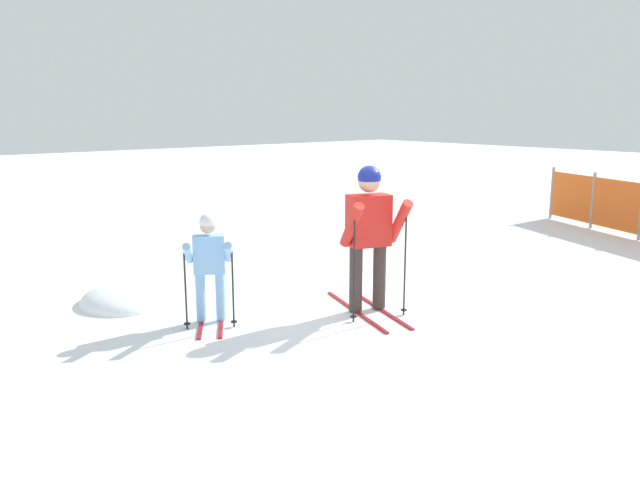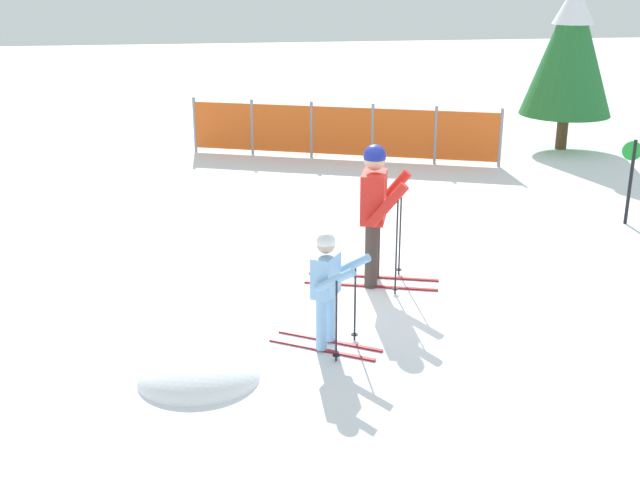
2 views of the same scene
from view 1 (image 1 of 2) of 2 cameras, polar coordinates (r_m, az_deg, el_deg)
ground_plane at (r=7.63m, az=4.84°, el=-5.66°), size 60.00×60.00×0.00m
skier_adult at (r=7.04m, az=4.53°, el=1.25°), size 1.62×0.87×1.68m
skier_child at (r=6.81m, az=-10.10°, el=-1.75°), size 1.10×0.83×1.20m
snow_mound at (r=7.91m, az=-17.66°, el=-5.55°), size 1.12×0.95×0.45m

